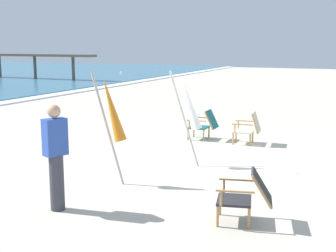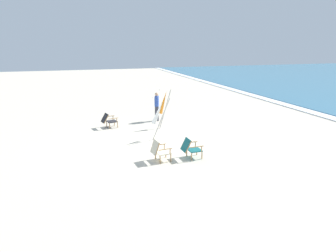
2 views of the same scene
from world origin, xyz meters
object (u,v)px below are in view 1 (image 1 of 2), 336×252
umbrella_furled_white (189,103)px  umbrella_furled_orange (112,111)px  beach_chair_front_left (247,194)px  beach_chair_front_right (249,127)px  beach_chair_far_center (205,124)px  person_near_chairs (56,157)px

umbrella_furled_white → umbrella_furled_orange: 1.97m
beach_chair_front_left → umbrella_furled_white: bearing=35.6°
beach_chair_front_right → beach_chair_far_center: (0.07, 1.22, -0.01)m
beach_chair_front_right → person_near_chairs: person_near_chairs is taller
person_near_chairs → umbrella_furled_white: bearing=-13.9°
umbrella_furled_orange → person_near_chairs: size_ratio=1.25×
beach_chair_far_center → person_near_chairs: person_near_chairs is taller
person_near_chairs → umbrella_furled_orange: bearing=-2.5°
beach_chair_far_center → beach_chair_front_right: bearing=-93.5°
beach_chair_front_right → person_near_chairs: (-5.87, 1.51, 0.41)m
beach_chair_front_right → beach_chair_far_center: size_ratio=1.03×
person_near_chairs → beach_chair_front_right: bearing=-14.4°
umbrella_furled_white → umbrella_furled_orange: bearing=157.1°
umbrella_furled_white → person_near_chairs: (-3.37, 0.83, -0.46)m
beach_chair_front_left → umbrella_furled_white: 3.46m
beach_chair_far_center → umbrella_furled_orange: 4.48m
umbrella_furled_orange → beach_chair_front_right: bearing=-18.4°
beach_chair_front_right → beach_chair_front_left: (-5.22, -1.27, -0.01)m
beach_chair_far_center → umbrella_furled_white: size_ratio=0.40×
beach_chair_front_left → umbrella_furled_white: size_ratio=0.44×
beach_chair_far_center → umbrella_furled_white: umbrella_furled_white is taller
umbrella_furled_white → umbrella_furled_orange: size_ratio=0.97×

